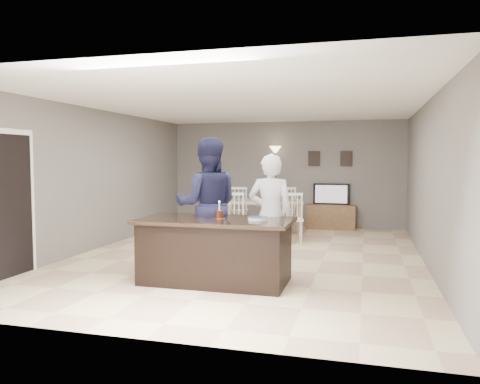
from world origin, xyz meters
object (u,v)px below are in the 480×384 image
(dining_table, at_px, (263,207))
(kitchen_island, at_px, (216,250))
(tv_console, at_px, (331,217))
(man, at_px, (207,205))
(television, at_px, (331,194))
(birthday_cake, at_px, (219,214))
(floor_lamp, at_px, (275,164))
(plate_stack, at_px, (258,218))
(woman, at_px, (271,215))

(dining_table, bearing_deg, kitchen_island, -99.79)
(tv_console, height_order, man, man)
(television, xyz_separation_m, dining_table, (-1.39, -1.64, -0.19))
(birthday_cake, relative_size, dining_table, 0.11)
(birthday_cake, bearing_deg, tv_console, 78.14)
(birthday_cake, bearing_deg, man, 125.01)
(man, height_order, birthday_cake, man)
(birthday_cake, distance_m, dining_table, 3.97)
(dining_table, bearing_deg, floor_lamp, 78.72)
(plate_stack, bearing_deg, kitchen_island, -177.66)
(floor_lamp, bearing_deg, tv_console, -0.81)
(television, relative_size, plate_stack, 3.33)
(birthday_cake, height_order, dining_table, birthday_cake)
(tv_console, relative_size, man, 0.58)
(woman, xyz_separation_m, dining_table, (-0.86, 3.45, -0.23))
(plate_stack, bearing_deg, birthday_cake, 177.44)
(television, bearing_deg, birthday_cake, 78.29)
(woman, distance_m, birthday_cake, 0.81)
(birthday_cake, xyz_separation_m, floor_lamp, (-0.26, 5.54, 0.64))
(television, height_order, birthday_cake, birthday_cake)
(plate_stack, bearing_deg, man, 150.04)
(kitchen_island, distance_m, floor_lamp, 5.71)
(woman, bearing_deg, television, -97.76)
(woman, height_order, floor_lamp, floor_lamp)
(television, relative_size, floor_lamp, 0.44)
(man, xyz_separation_m, dining_table, (0.12, 3.45, -0.36))
(man, distance_m, floor_lamp, 5.07)
(birthday_cake, bearing_deg, dining_table, 93.28)
(man, bearing_deg, tv_console, -124.82)
(kitchen_island, height_order, plate_stack, plate_stack)
(tv_console, xyz_separation_m, plate_stack, (-0.60, -5.55, 0.62))
(television, height_order, woman, woman)
(kitchen_island, distance_m, dining_table, 4.01)
(plate_stack, height_order, dining_table, dining_table)
(kitchen_island, height_order, dining_table, dining_table)
(dining_table, bearing_deg, birthday_cake, -99.17)
(plate_stack, relative_size, dining_table, 0.12)
(television, bearing_deg, plate_stack, 83.92)
(kitchen_island, relative_size, tv_console, 1.79)
(tv_console, bearing_deg, floor_lamp, 179.19)
(television, height_order, plate_stack, television)
(television, height_order, man, man)
(kitchen_island, xyz_separation_m, tv_console, (1.20, 5.57, -0.15))
(kitchen_island, xyz_separation_m, dining_table, (-0.19, 4.00, 0.22))
(television, relative_size, woman, 0.50)
(woman, xyz_separation_m, floor_lamp, (-0.90, 5.04, 0.70))
(plate_stack, relative_size, floor_lamp, 0.13)
(birthday_cake, relative_size, floor_lamp, 0.12)
(birthday_cake, distance_m, floor_lamp, 5.58)
(tv_console, relative_size, floor_lamp, 0.58)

